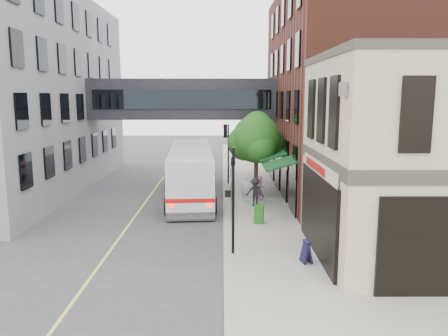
{
  "coord_description": "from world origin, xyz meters",
  "views": [
    {
      "loc": [
        -0.05,
        -15.68,
        6.72
      ],
      "look_at": [
        0.03,
        4.27,
        3.44
      ],
      "focal_mm": 35.0,
      "sensor_mm": 36.0,
      "label": 1
    }
  ],
  "objects_px": {
    "pedestrian_a": "(246,189)",
    "sandwich_board": "(306,252)",
    "bus": "(191,170)",
    "pedestrian_c": "(255,192)",
    "pedestrian_b": "(261,188)",
    "newspaper_box": "(259,214)"
  },
  "relations": [
    {
      "from": "bus",
      "to": "pedestrian_b",
      "type": "height_order",
      "value": "bus"
    },
    {
      "from": "pedestrian_c",
      "to": "sandwich_board",
      "type": "xyz_separation_m",
      "value": [
        1.37,
        -9.13,
        -0.41
      ]
    },
    {
      "from": "pedestrian_c",
      "to": "sandwich_board",
      "type": "bearing_deg",
      "value": -60.55
    },
    {
      "from": "pedestrian_c",
      "to": "newspaper_box",
      "type": "bearing_deg",
      "value": -70.07
    },
    {
      "from": "newspaper_box",
      "to": "sandwich_board",
      "type": "relative_size",
      "value": 1.04
    },
    {
      "from": "pedestrian_b",
      "to": "newspaper_box",
      "type": "bearing_deg",
      "value": -129.53
    },
    {
      "from": "pedestrian_b",
      "to": "newspaper_box",
      "type": "xyz_separation_m",
      "value": [
        -0.51,
        -4.96,
        -0.33
      ]
    },
    {
      "from": "sandwich_board",
      "to": "bus",
      "type": "bearing_deg",
      "value": 101.46
    },
    {
      "from": "bus",
      "to": "pedestrian_b",
      "type": "bearing_deg",
      "value": -19.84
    },
    {
      "from": "newspaper_box",
      "to": "pedestrian_c",
      "type": "bearing_deg",
      "value": 100.6
    },
    {
      "from": "bus",
      "to": "pedestrian_c",
      "type": "height_order",
      "value": "bus"
    },
    {
      "from": "pedestrian_a",
      "to": "pedestrian_c",
      "type": "distance_m",
      "value": 1.21
    },
    {
      "from": "pedestrian_c",
      "to": "sandwich_board",
      "type": "height_order",
      "value": "pedestrian_c"
    },
    {
      "from": "pedestrian_c",
      "to": "pedestrian_a",
      "type": "bearing_deg",
      "value": 135.31
    },
    {
      "from": "newspaper_box",
      "to": "sandwich_board",
      "type": "bearing_deg",
      "value": -63.88
    },
    {
      "from": "newspaper_box",
      "to": "bus",
      "type": "bearing_deg",
      "value": 133.0
    },
    {
      "from": "bus",
      "to": "sandwich_board",
      "type": "xyz_separation_m",
      "value": [
        5.46,
        -12.11,
        -1.23
      ]
    },
    {
      "from": "bus",
      "to": "pedestrian_b",
      "type": "xyz_separation_m",
      "value": [
        4.53,
        -1.64,
        -0.88
      ]
    },
    {
      "from": "bus",
      "to": "sandwich_board",
      "type": "bearing_deg",
      "value": -65.75
    },
    {
      "from": "bus",
      "to": "pedestrian_a",
      "type": "xyz_separation_m",
      "value": [
        3.59,
        -1.88,
        -0.85
      ]
    },
    {
      "from": "pedestrian_a",
      "to": "sandwich_board",
      "type": "relative_size",
      "value": 1.83
    },
    {
      "from": "pedestrian_b",
      "to": "sandwich_board",
      "type": "xyz_separation_m",
      "value": [
        0.92,
        -10.48,
        -0.34
      ]
    }
  ]
}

